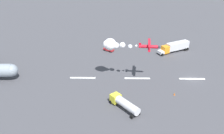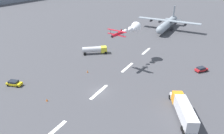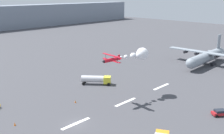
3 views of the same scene
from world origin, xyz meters
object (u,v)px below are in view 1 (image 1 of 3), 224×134
traffic_cone_far (174,94)px  followme_car_yellow (109,49)px  semi_truck_orange (175,47)px  fuel_tanker_truck (124,103)px  stunt_biplane_red (114,45)px

traffic_cone_far → followme_car_yellow: bearing=-58.4°
semi_truck_orange → traffic_cone_far: bearing=78.8°
fuel_tanker_truck → traffic_cone_far: fuel_tanker_truck is taller
stunt_biplane_red → followme_car_yellow: size_ratio=3.74×
fuel_tanker_truck → followme_car_yellow: size_ratio=2.01×
followme_car_yellow → traffic_cone_far: followme_car_yellow is taller
fuel_tanker_truck → followme_car_yellow: (5.10, -38.39, -0.94)m
traffic_cone_far → semi_truck_orange: bearing=-101.2°
stunt_biplane_red → fuel_tanker_truck: size_ratio=1.86×
stunt_biplane_red → fuel_tanker_truck: bearing=100.1°
stunt_biplane_red → traffic_cone_far: bearing=154.6°
semi_truck_orange → fuel_tanker_truck: 43.25m
semi_truck_orange → followme_car_yellow: size_ratio=3.01×
semi_truck_orange → fuel_tanker_truck: bearing=61.8°
stunt_biplane_red → fuel_tanker_truck: 18.26m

